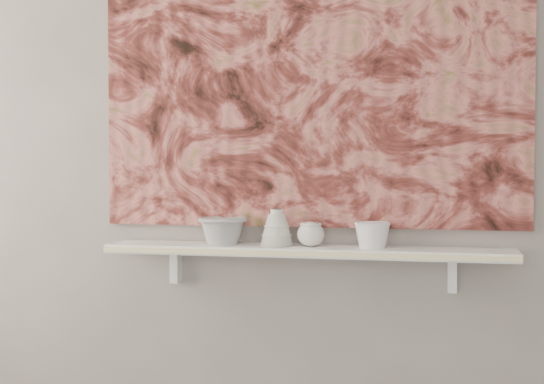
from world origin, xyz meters
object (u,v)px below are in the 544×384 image
(painting, at_px, (310,70))
(bowl_grey, at_px, (223,230))
(bowl_white, at_px, (372,235))
(bell_vessel, at_px, (277,227))
(shelf, at_px, (306,251))
(cup_cream, at_px, (311,234))

(painting, height_order, bowl_grey, painting)
(bowl_grey, bearing_deg, bowl_white, 0.00)
(bell_vessel, bearing_deg, painting, 38.38)
(shelf, xyz_separation_m, bell_vessel, (-0.10, 0.00, 0.08))
(shelf, height_order, painting, painting)
(bowl_white, bearing_deg, bowl_grey, 180.00)
(painting, distance_m, bowl_white, 0.61)
(cup_cream, bearing_deg, painting, 101.96)
(bell_vessel, bearing_deg, bowl_white, 0.00)
(bowl_grey, bearing_deg, cup_cream, 0.00)
(shelf, height_order, cup_cream, cup_cream)
(bell_vessel, bearing_deg, cup_cream, 0.00)
(painting, bearing_deg, bowl_grey, -164.75)
(painting, bearing_deg, bowl_white, -19.59)
(cup_cream, height_order, bowl_white, bowl_white)
(bowl_white, bearing_deg, shelf, 180.00)
(shelf, bearing_deg, painting, 90.00)
(bell_vessel, bearing_deg, bowl_grey, 180.00)
(cup_cream, distance_m, bowl_white, 0.21)
(bowl_grey, height_order, bell_vessel, bell_vessel)
(shelf, distance_m, cup_cream, 0.06)
(shelf, bearing_deg, cup_cream, 0.00)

